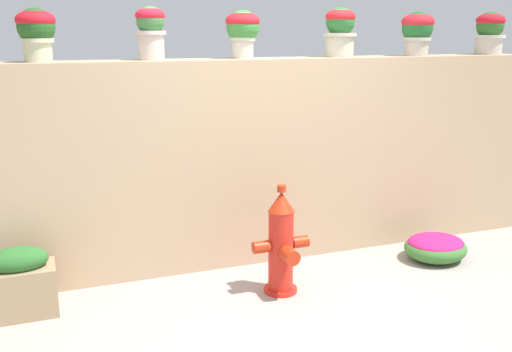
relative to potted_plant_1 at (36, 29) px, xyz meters
The scene contains 11 objects.
ground_plane 2.76m from the potted_plant_1, 33.07° to the right, with size 24.00×24.00×0.00m, color #A29690.
stone_wall 1.96m from the potted_plant_1, ahead, with size 5.58×0.42×1.73m, color tan.
potted_plant_1 is the anchor object (origin of this frame).
potted_plant_2 0.83m from the potted_plant_1, ahead, with size 0.23×0.23×0.41m.
potted_plant_3 1.58m from the potted_plant_1, ahead, with size 0.28×0.28×0.39m.
potted_plant_4 2.47m from the potted_plant_1, ahead, with size 0.29×0.29×0.42m.
potted_plant_5 3.24m from the potted_plant_1, ahead, with size 0.29×0.29×0.39m.
potted_plant_6 4.09m from the potted_plant_1, ahead, with size 0.30×0.30×0.40m.
fire_hydrant 2.37m from the potted_plant_1, 25.75° to the right, with size 0.44×0.36×0.84m.
flower_bush_left 3.67m from the potted_plant_1, 11.58° to the right, with size 0.55×0.50×0.23m.
planter_box 1.80m from the potted_plant_1, 118.95° to the right, with size 0.49×0.30×0.50m.
Camera 1 is at (-1.68, -3.55, 1.94)m, focal length 41.28 mm.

